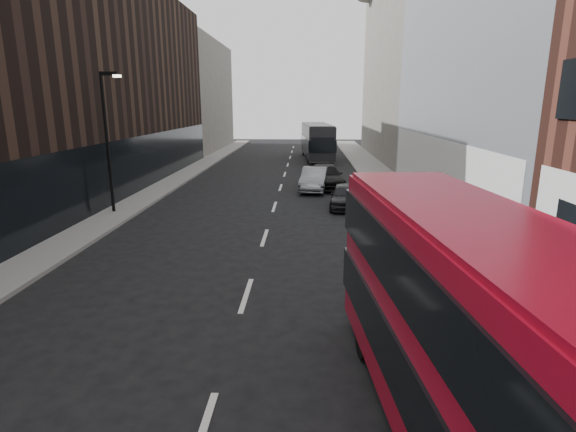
# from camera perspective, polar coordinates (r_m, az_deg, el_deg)

# --- Properties ---
(sidewalk_right) EXTENTS (3.00, 80.00, 0.15)m
(sidewalk_right) POSITION_cam_1_polar(r_m,az_deg,el_deg) (30.55, 13.14, 3.23)
(sidewalk_right) COLOR slate
(sidewalk_right) RESTS_ON ground
(sidewalk_left) EXTENTS (2.00, 80.00, 0.15)m
(sidewalk_left) POSITION_cam_1_polar(r_m,az_deg,el_deg) (31.56, -15.75, 3.41)
(sidewalk_left) COLOR slate
(sidewalk_left) RESTS_ON ground
(building_modern_block) EXTENTS (5.03, 22.00, 20.00)m
(building_modern_block) POSITION_cam_1_polar(r_m,az_deg,el_deg) (27.61, 24.75, 21.78)
(building_modern_block) COLOR #999DA3
(building_modern_block) RESTS_ON ground
(building_victorian) EXTENTS (6.50, 24.00, 21.00)m
(building_victorian) POSITION_cam_1_polar(r_m,az_deg,el_deg) (49.60, 14.25, 18.31)
(building_victorian) COLOR #656059
(building_victorian) RESTS_ON ground
(building_left_mid) EXTENTS (5.00, 24.00, 14.00)m
(building_left_mid) POSITION_cam_1_polar(r_m,az_deg,el_deg) (36.99, -19.40, 15.43)
(building_left_mid) COLOR black
(building_left_mid) RESTS_ON ground
(building_left_far) EXTENTS (5.00, 20.00, 13.00)m
(building_left_far) POSITION_cam_1_polar(r_m,az_deg,el_deg) (58.04, -11.23, 14.66)
(building_left_far) COLOR #656059
(building_left_far) RESTS_ON ground
(street_lamp) EXTENTS (1.06, 0.22, 7.00)m
(street_lamp) POSITION_cam_1_polar(r_m,az_deg,el_deg) (24.66, -21.89, 9.73)
(street_lamp) COLOR black
(street_lamp) RESTS_ON sidewalk_left
(red_bus) EXTENTS (3.22, 10.06, 4.01)m
(red_bus) POSITION_cam_1_polar(r_m,az_deg,el_deg) (7.52, 23.00, -13.93)
(red_bus) COLOR #AE0A22
(red_bus) RESTS_ON ground
(grey_bus) EXTENTS (3.44, 11.34, 3.61)m
(grey_bus) POSITION_cam_1_polar(r_m,az_deg,el_deg) (47.52, 3.69, 9.57)
(grey_bus) COLOR black
(grey_bus) RESTS_ON ground
(car_a) EXTENTS (1.94, 4.02, 1.32)m
(car_a) POSITION_cam_1_polar(r_m,az_deg,el_deg) (25.08, 7.20, 2.55)
(car_a) COLOR black
(car_a) RESTS_ON ground
(car_b) EXTENTS (2.14, 4.76, 1.52)m
(car_b) POSITION_cam_1_polar(r_m,az_deg,el_deg) (30.00, 3.38, 4.71)
(car_b) COLOR gray
(car_b) RESTS_ON ground
(car_c) EXTENTS (2.67, 5.44, 1.52)m
(car_c) POSITION_cam_1_polar(r_m,az_deg,el_deg) (31.20, 4.81, 5.05)
(car_c) COLOR black
(car_c) RESTS_ON ground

